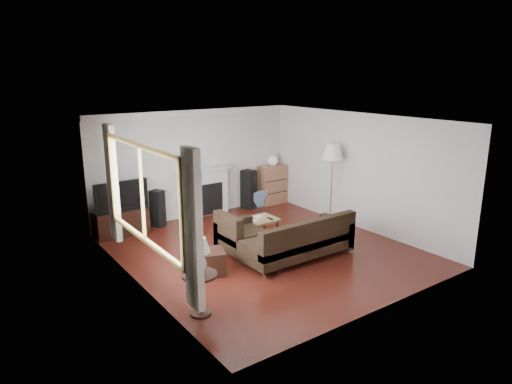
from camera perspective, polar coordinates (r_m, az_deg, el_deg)
room at (r=8.43m, az=1.18°, el=0.56°), size 5.10×5.60×2.54m
window at (r=7.03m, az=-14.06°, el=-0.23°), size 0.12×2.74×1.54m
curtain_near at (r=5.76m, az=-7.88°, el=-4.79°), size 0.10×0.35×2.10m
curtain_far at (r=8.48m, az=-17.49°, el=1.00°), size 0.10×0.35×2.10m
fireplace at (r=10.83m, az=-6.53°, el=-0.01°), size 1.40×0.26×1.15m
tv_stand at (r=9.98m, az=-16.52°, el=-3.65°), size 1.09×0.49×0.54m
television at (r=9.82m, az=-16.72°, el=-0.37°), size 1.10×0.14×0.63m
speaker_left at (r=10.29m, az=-12.19°, el=-2.01°), size 0.32×0.34×0.81m
speaker_right at (r=11.37m, az=-0.94°, el=0.33°), size 0.35×0.38×0.97m
bookshelf at (r=11.80m, az=2.06°, el=0.94°), size 0.73×0.35×1.00m
globe_lamp at (r=11.66m, az=2.09°, el=3.91°), size 0.24×0.24×0.24m
sectional_sofa at (r=8.38m, az=5.24°, el=-5.85°), size 2.32×1.70×0.75m
coffee_table at (r=9.32m, az=-0.42°, el=-4.73°), size 1.06×0.58×0.41m
footstool at (r=7.85m, az=-5.74°, el=-8.70°), size 0.61×0.61×0.40m
floor_lamp at (r=10.27m, az=9.42°, el=0.97°), size 0.55×0.55×1.81m
side_table at (r=6.58m, az=-6.98°, el=-12.55°), size 0.50×0.50×0.62m
table_lamp at (r=6.34m, az=-7.14°, el=-7.97°), size 0.32×0.32×0.52m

